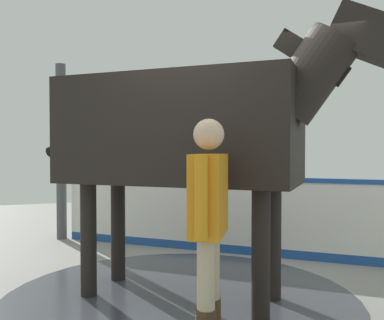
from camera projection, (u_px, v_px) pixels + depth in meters
The scene contains 6 objects.
ground_plane at pixel (214, 292), 4.41m from camera, with size 16.00×16.00×0.02m, color gray.
wet_patch at pixel (180, 297), 4.23m from camera, with size 3.51×3.51×0.00m, color #42444C.
barrier_wall at pixel (232, 218), 6.00m from camera, with size 4.18×3.54×1.08m.
roof_post_far at pixel (61, 152), 6.94m from camera, with size 0.16×0.16×2.84m, color #4C4C51.
horse at pixel (190, 130), 4.15m from camera, with size 2.88×2.53×2.70m.
handler at pixel (209, 217), 3.12m from camera, with size 0.44×0.59×1.69m.
Camera 1 is at (1.63, 4.06, 1.47)m, focal length 40.03 mm.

